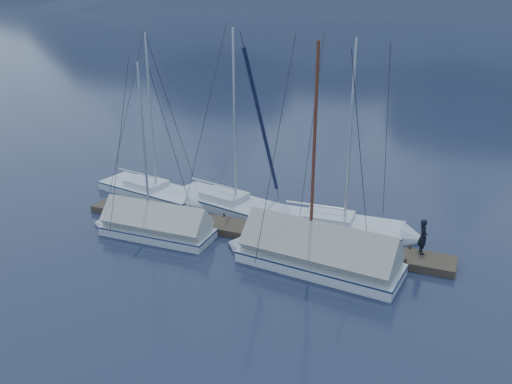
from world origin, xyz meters
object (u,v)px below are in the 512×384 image
sailboat_open_mid (244,209)px  person (423,236)px  sailboat_open_left (164,195)px  sailboat_open_right (355,229)px  sailboat_covered_far (148,226)px  sailboat_covered_near (306,254)px

sailboat_open_mid → person: 9.36m
sailboat_open_mid → person: sailboat_open_mid is taller
person → sailboat_open_left: bearing=59.3°
sailboat_open_left → sailboat_open_mid: sailboat_open_mid is taller
sailboat_open_mid → sailboat_open_right: 5.91m
sailboat_covered_far → sailboat_open_mid: bearing=53.0°
sailboat_open_right → sailboat_covered_far: (-9.04, -3.95, 0.26)m
sailboat_open_mid → sailboat_open_left: bearing=178.5°
sailboat_open_left → sailboat_open_mid: size_ratio=0.96×
sailboat_open_right → person: bearing=-26.9°
sailboat_open_mid → sailboat_covered_near: bearing=-41.5°
sailboat_open_right → sailboat_covered_near: bearing=-107.4°
sailboat_open_left → sailboat_covered_far: (1.79, -4.29, 0.26)m
sailboat_open_right → sailboat_covered_far: sailboat_open_right is taller
sailboat_open_left → sailboat_covered_near: (9.60, -4.27, 0.34)m
sailboat_covered_near → person: size_ratio=6.58×
sailboat_open_right → sailboat_covered_near: sailboat_covered_near is taller
sailboat_open_mid → person: size_ratio=6.51×
sailboat_covered_far → person: 12.50m
sailboat_open_left → sailboat_covered_near: size_ratio=0.95×
sailboat_open_right → sailboat_open_mid: bearing=177.9°
sailboat_covered_near → person: 5.04m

